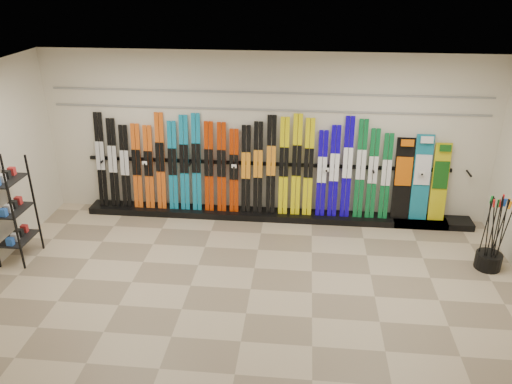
# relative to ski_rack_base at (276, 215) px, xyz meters

# --- Properties ---
(floor) EXTENTS (8.00, 8.00, 0.00)m
(floor) POSITION_rel_ski_rack_base_xyz_m (-0.22, -2.28, -0.06)
(floor) COLOR #86745C
(floor) RESTS_ON ground
(back_wall) EXTENTS (8.00, 0.00, 8.00)m
(back_wall) POSITION_rel_ski_rack_base_xyz_m (-0.22, 0.22, 1.44)
(back_wall) COLOR beige
(back_wall) RESTS_ON floor
(ceiling) EXTENTS (8.00, 8.00, 0.00)m
(ceiling) POSITION_rel_ski_rack_base_xyz_m (-0.22, -2.28, 2.94)
(ceiling) COLOR silver
(ceiling) RESTS_ON back_wall
(ski_rack_base) EXTENTS (8.00, 0.40, 0.12)m
(ski_rack_base) POSITION_rel_ski_rack_base_xyz_m (0.00, 0.00, 0.00)
(ski_rack_base) COLOR black
(ski_rack_base) RESTS_ON floor
(skis) EXTENTS (5.37, 0.26, 1.84)m
(skis) POSITION_rel_ski_rack_base_xyz_m (-0.66, 0.06, 0.90)
(skis) COLOR black
(skis) RESTS_ON ski_rack_base
(snowboards) EXTENTS (0.94, 0.24, 1.53)m
(snowboards) POSITION_rel_ski_rack_base_xyz_m (2.53, 0.07, 0.79)
(snowboards) COLOR black
(snowboards) RESTS_ON ski_rack_base
(accessory_rack) EXTENTS (0.40, 0.60, 1.66)m
(accessory_rack) POSITION_rel_ski_rack_base_xyz_m (-3.97, -1.78, 0.77)
(accessory_rack) COLOR black
(accessory_rack) RESTS_ON floor
(pole_bin) EXTENTS (0.39, 0.39, 0.25)m
(pole_bin) POSITION_rel_ski_rack_base_xyz_m (3.38, -1.35, 0.07)
(pole_bin) COLOR black
(pole_bin) RESTS_ON floor
(ski_poles) EXTENTS (0.35, 0.33, 1.18)m
(ski_poles) POSITION_rel_ski_rack_base_xyz_m (3.37, -1.37, 0.55)
(ski_poles) COLOR black
(ski_poles) RESTS_ON pole_bin
(slatwall_rail_0) EXTENTS (7.60, 0.02, 0.03)m
(slatwall_rail_0) POSITION_rel_ski_rack_base_xyz_m (-0.22, 0.20, 1.94)
(slatwall_rail_0) COLOR gray
(slatwall_rail_0) RESTS_ON back_wall
(slatwall_rail_1) EXTENTS (7.60, 0.02, 0.03)m
(slatwall_rail_1) POSITION_rel_ski_rack_base_xyz_m (-0.22, 0.20, 2.24)
(slatwall_rail_1) COLOR gray
(slatwall_rail_1) RESTS_ON back_wall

